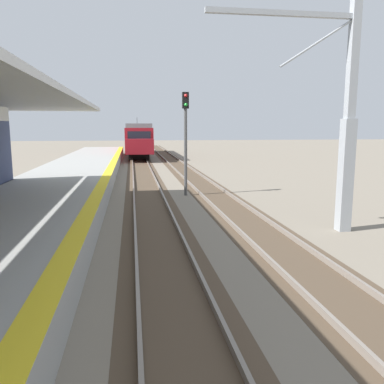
{
  "coord_description": "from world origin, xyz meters",
  "views": [
    {
      "loc": [
        1.13,
        2.08,
        3.47
      ],
      "look_at": [
        2.39,
        10.37,
        2.1
      ],
      "focal_mm": 37.06,
      "sensor_mm": 36.0,
      "label": 1
    }
  ],
  "objects": [
    {
      "name": "station_platform",
      "position": [
        -2.5,
        16.0,
        0.45
      ],
      "size": [
        5.0,
        80.0,
        0.91
      ],
      "color": "#999993",
      "rests_on": "ground"
    },
    {
      "name": "track_pair_nearest_platform",
      "position": [
        1.9,
        20.0,
        0.05
      ],
      "size": [
        2.34,
        120.0,
        0.16
      ],
      "color": "#4C3D2D",
      "rests_on": "ground"
    },
    {
      "name": "track_pair_middle",
      "position": [
        5.3,
        20.0,
        0.05
      ],
      "size": [
        2.34,
        120.0,
        0.16
      ],
      "color": "#4C3D2D",
      "rests_on": "ground"
    },
    {
      "name": "approaching_train",
      "position": [
        1.9,
        51.29,
        2.18
      ],
      "size": [
        2.93,
        19.6,
        4.76
      ],
      "color": "maroon",
      "rests_on": "ground"
    },
    {
      "name": "rail_signal_post",
      "position": [
        3.83,
        22.07,
        3.19
      ],
      "size": [
        0.32,
        0.34,
        5.2
      ],
      "color": "#4C4C4C",
      "rests_on": "ground"
    },
    {
      "name": "catenary_pylon_far_side",
      "position": [
        7.86,
        14.27,
        3.6
      ],
      "size": [
        5.0,
        0.4,
        7.5
      ],
      "color": "#9EA3A8",
      "rests_on": "ground"
    }
  ]
}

